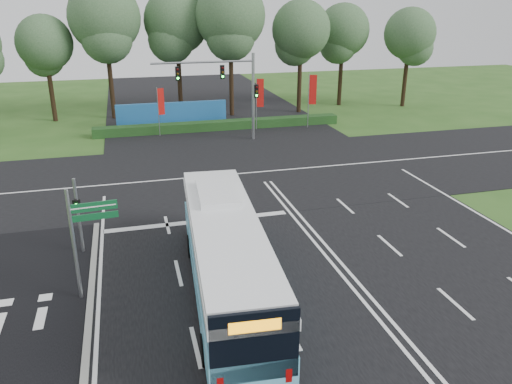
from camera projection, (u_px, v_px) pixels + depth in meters
ground at (324, 255)px, 22.66m from camera, size 120.00×120.00×0.00m
road_main at (324, 254)px, 22.65m from camera, size 20.00×120.00×0.04m
road_cross at (256, 173)px, 33.49m from camera, size 120.00×14.00×0.05m
bike_path at (15, 339)px, 16.95m from camera, size 5.00×18.00×0.06m
kerb_strip at (88, 327)px, 17.51m from camera, size 0.25×18.00×0.12m
city_bus at (226, 255)px, 18.93m from camera, size 3.41×12.23×3.47m
pedestrian_signal at (78, 213)px, 22.14m from camera, size 0.34×0.42×3.59m
street_sign at (82, 231)px, 18.43m from camera, size 1.77×0.22×4.54m
banner_flag_left at (160, 104)px, 41.75m from camera, size 0.59×0.22×4.13m
banner_flag_mid at (259, 96)px, 43.77m from camera, size 0.67×0.18×4.61m
banner_flag_right at (312, 93)px, 44.33m from camera, size 0.70×0.22×4.85m
traffic_light_gantry at (231, 84)px, 39.55m from camera, size 8.41×0.28×7.00m
hedge at (220, 125)px, 44.64m from camera, size 22.00×1.20×0.80m
blue_hoarding at (172, 114)px, 45.68m from camera, size 10.00×0.30×2.20m
eucalyptus_row at (206, 27)px, 47.86m from camera, size 47.27×9.13×12.85m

